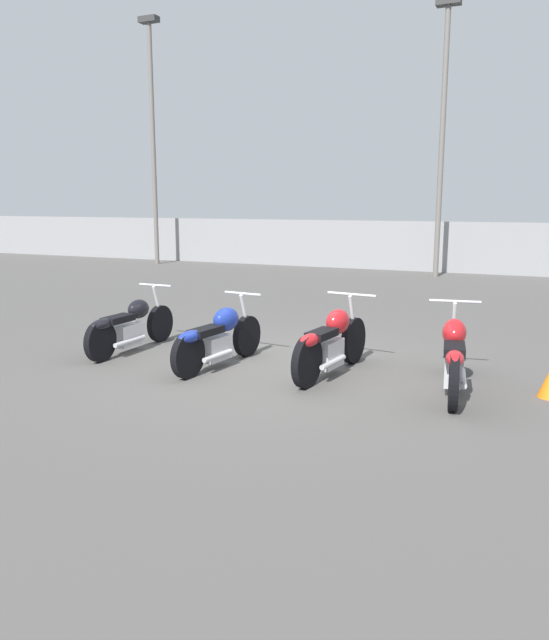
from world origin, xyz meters
name	(u,v)px	position (x,y,z in m)	size (l,w,h in m)	color
ground_plane	(272,366)	(0.00, 0.00, 0.00)	(60.00, 60.00, 0.00)	#514F4C
fence_back	(434,247)	(0.00, 13.06, 0.82)	(40.00, 0.04, 1.65)	gray
light_pole_left	(443,119)	(0.31, 11.79, 4.69)	(0.70, 0.35, 8.00)	slate
light_pole_right	(152,124)	(-9.90, 11.74, 5.00)	(0.70, 0.35, 8.61)	slate
motorcycle_slot_0	(130,326)	(-2.36, -0.08, 0.40)	(0.61, 2.08, 0.97)	black
motorcycle_slot_1	(218,337)	(-0.68, -0.33, 0.43)	(0.62, 2.01, 0.98)	black
motorcycle_slot_2	(331,343)	(0.90, -0.09, 0.44)	(0.73, 2.07, 1.03)	black
motorcycle_slot_3	(454,355)	(2.50, -0.16, 0.45)	(0.67, 2.24, 1.02)	black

